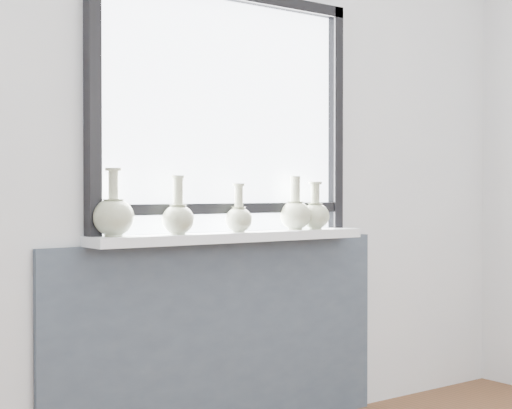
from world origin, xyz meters
TOP-DOWN VIEW (x-y plane):
  - back_wall at (0.00, 1.81)m, footprint 3.60×0.02m
  - apron_panel at (0.00, 1.78)m, footprint 1.70×0.03m
  - windowsill at (0.00, 1.71)m, footprint 1.32×0.18m
  - window at (0.00, 1.77)m, footprint 1.30×0.06m
  - vase_a at (-0.56, 1.72)m, footprint 0.16×0.16m
  - vase_b at (-0.29, 1.68)m, footprint 0.13×0.13m
  - vase_c at (0.01, 1.69)m, footprint 0.12×0.12m
  - vase_d at (0.34, 1.71)m, footprint 0.14×0.14m
  - vase_e at (0.45, 1.70)m, footprint 0.13×0.13m

SIDE VIEW (x-z plane):
  - apron_panel at x=0.00m, z-range 0.00..0.86m
  - windowsill at x=0.00m, z-range 0.86..0.90m
  - vase_c at x=0.01m, z-range 0.86..1.07m
  - vase_e at x=0.45m, z-range 0.86..1.08m
  - vase_b at x=-0.29m, z-range 0.85..1.09m
  - vase_d at x=0.34m, z-range 0.86..1.10m
  - vase_a at x=-0.56m, z-range 0.85..1.12m
  - back_wall at x=0.00m, z-range 0.00..2.60m
  - window at x=0.00m, z-range 0.92..1.97m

